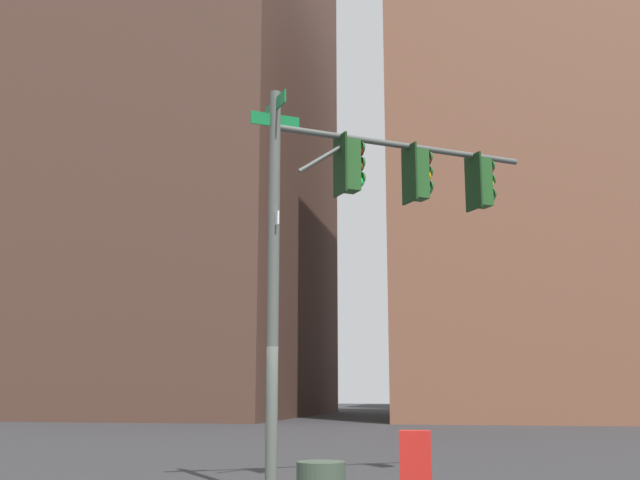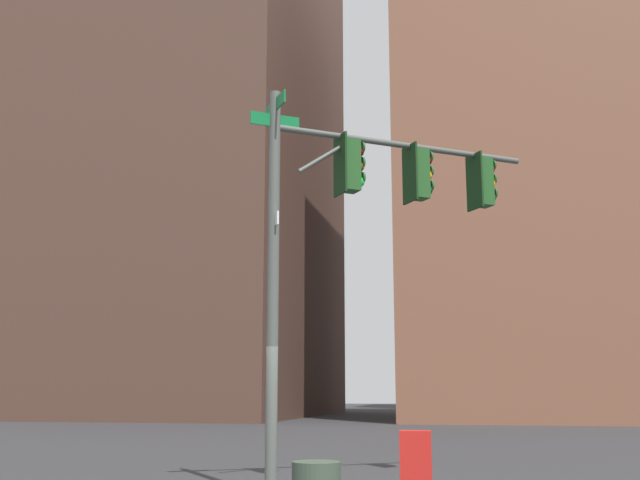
% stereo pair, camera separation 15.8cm
% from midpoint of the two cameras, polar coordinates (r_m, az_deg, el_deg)
% --- Properties ---
extents(signal_pole_assembly, '(3.57, 4.88, 7.18)m').
position_cam_midpoint_polar(signal_pole_assembly, '(14.52, 3.43, 2.69)').
color(signal_pole_assembly, '#4C514C').
rests_on(signal_pole_assembly, ground_plane).
extents(newspaper_box, '(0.49, 0.59, 1.05)m').
position_cam_midpoint_polar(newspaper_box, '(14.21, 6.81, -16.08)').
color(newspaper_box, red).
rests_on(newspaper_box, ground_plane).
extents(building_brick_nearside, '(26.41, 21.22, 49.47)m').
position_cam_midpoint_polar(building_brick_nearside, '(63.04, -10.65, 10.34)').
color(building_brick_nearside, '#4C3328').
rests_on(building_brick_nearside, ground_plane).
extents(building_brick_midblock, '(19.51, 19.36, 31.78)m').
position_cam_midpoint_polar(building_brick_midblock, '(53.85, 16.31, 4.44)').
color(building_brick_midblock, brown).
rests_on(building_brick_midblock, ground_plane).
extents(building_glass_tower, '(22.74, 25.07, 66.70)m').
position_cam_midpoint_polar(building_glass_tower, '(72.48, -14.27, 14.96)').
color(building_glass_tower, '#7A99B2').
rests_on(building_glass_tower, ground_plane).
extents(building_brick_farside, '(18.29, 18.39, 39.57)m').
position_cam_midpoint_polar(building_brick_farside, '(77.92, 19.72, 2.80)').
color(building_brick_farside, brown).
rests_on(building_brick_farside, ground_plane).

